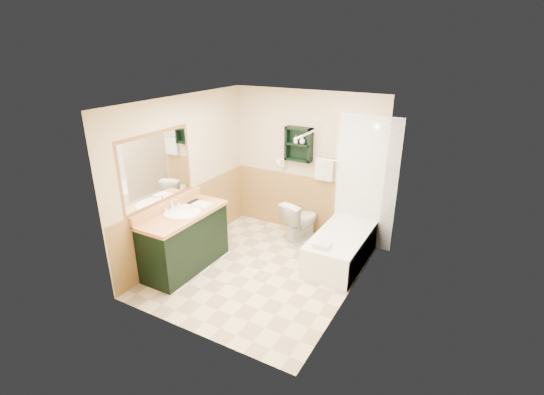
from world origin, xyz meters
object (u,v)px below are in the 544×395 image
at_px(soap_bottle_a, 296,141).
at_px(soap_bottle_b, 302,141).
at_px(wall_shelf, 299,144).
at_px(hair_dryer, 283,162).
at_px(toilet, 301,220).
at_px(vanity_book, 191,195).
at_px(bathtub, 342,247).
at_px(vanity, 185,240).

bearing_deg(soap_bottle_a, soap_bottle_b, 0.00).
relative_size(wall_shelf, hair_dryer, 2.29).
xyz_separation_m(wall_shelf, toilet, (0.18, -0.23, -1.21)).
bearing_deg(vanity_book, soap_bottle_b, 55.21).
height_order(wall_shelf, hair_dryer, wall_shelf).
height_order(bathtub, soap_bottle_b, soap_bottle_b).
bearing_deg(toilet, soap_bottle_b, -45.92).
height_order(toilet, soap_bottle_a, soap_bottle_a).
distance_m(wall_shelf, bathtub, 1.76).
relative_size(vanity, soap_bottle_a, 11.00).
bearing_deg(soap_bottle_a, wall_shelf, 5.62).
height_order(wall_shelf, vanity, wall_shelf).
height_order(wall_shelf, soap_bottle_b, wall_shelf).
relative_size(wall_shelf, bathtub, 0.37).
bearing_deg(vanity, vanity_book, 112.65).
relative_size(vanity, soap_bottle_b, 11.50).
bearing_deg(hair_dryer, vanity, -107.68).
xyz_separation_m(wall_shelf, bathtub, (1.03, -0.57, -1.32)).
height_order(hair_dryer, vanity_book, hair_dryer).
height_order(toilet, vanity_book, vanity_book).
distance_m(bathtub, soap_bottle_a, 1.82).
bearing_deg(toilet, vanity, 73.94).
height_order(vanity, soap_bottle_a, soap_bottle_a).
xyz_separation_m(toilet, soap_bottle_a, (-0.23, 0.22, 1.26)).
relative_size(wall_shelf, toilet, 0.80).
bearing_deg(wall_shelf, soap_bottle_b, -4.24).
relative_size(vanity, toilet, 1.99).
distance_m(toilet, soap_bottle_a, 1.30).
height_order(hair_dryer, toilet, hair_dryer).
xyz_separation_m(vanity, bathtub, (1.92, 1.27, -0.20)).
bearing_deg(soap_bottle_b, soap_bottle_a, 180.00).
xyz_separation_m(hair_dryer, vanity_book, (-0.76, -1.47, -0.23)).
relative_size(bathtub, soap_bottle_b, 12.64).
distance_m(bathtub, vanity_book, 2.38).
height_order(wall_shelf, bathtub, wall_shelf).
bearing_deg(soap_bottle_a, vanity, -114.69).
bearing_deg(soap_bottle_a, bathtub, -27.77).
bearing_deg(vanity_book, wall_shelf, 57.01).
bearing_deg(soap_bottle_b, vanity_book, -128.05).
xyz_separation_m(hair_dryer, soap_bottle_b, (0.37, -0.03, 0.41)).
distance_m(hair_dryer, bathtub, 1.75).
height_order(wall_shelf, vanity_book, wall_shelf).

